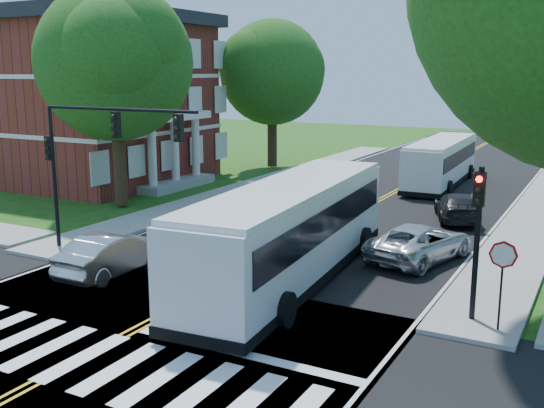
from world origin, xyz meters
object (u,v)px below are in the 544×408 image
Objects in this scene: signal_ne at (478,224)px; bus_lead at (291,230)px; suv at (420,242)px; signal_nw at (95,145)px; hatchback at (113,253)px; dark_sedan at (457,207)px; bus_follow at (441,161)px.

signal_ne reaches higher than bus_lead.
signal_ne is 6.67m from suv.
signal_nw is at bearing -179.95° from signal_ne.
signal_nw is 1.62× the size of signal_ne.
hatchback is at bearing 51.03° from suv.
suv is (3.27, 4.44, -1.07)m from bus_lead.
signal_nw reaches higher than dark_sedan.
dark_sedan is (-3.26, 12.84, -2.29)m from signal_ne.
hatchback is (1.84, -1.33, -3.62)m from signal_nw.
dark_sedan is (8.95, 14.18, -0.07)m from hatchback.
bus_lead is 21.30m from bus_follow.
signal_nw reaches higher than signal_ne.
bus_lead reaches higher than dark_sedan.
suv is at bearing 118.98° from signal_ne.
suv is (9.17, 6.83, -0.04)m from hatchback.
signal_nw is at bearing -36.17° from hatchback.
bus_lead is 12.23m from dark_sedan.
hatchback is at bearing -173.73° from signal_ne.
signal_nw is 8.23m from bus_lead.
bus_follow is (7.66, 22.36, -2.85)m from signal_nw.
hatchback is 0.89× the size of suv.
bus_follow is 2.22× the size of suv.
dark_sedan is at bearing 104.26° from signal_ne.
hatchback is at bearing 38.77° from dark_sedan.
suv is at bearing 72.76° from dark_sedan.
dark_sedan is (3.13, -9.50, -0.85)m from bus_follow.
hatchback reaches higher than dark_sedan.
signal_ne is at bearing 133.33° from suv.
signal_ne is at bearing 0.05° from signal_nw.
signal_nw reaches higher than hatchback.
suv is at bearing -143.67° from hatchback.
signal_ne is at bearing 85.27° from dark_sedan.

